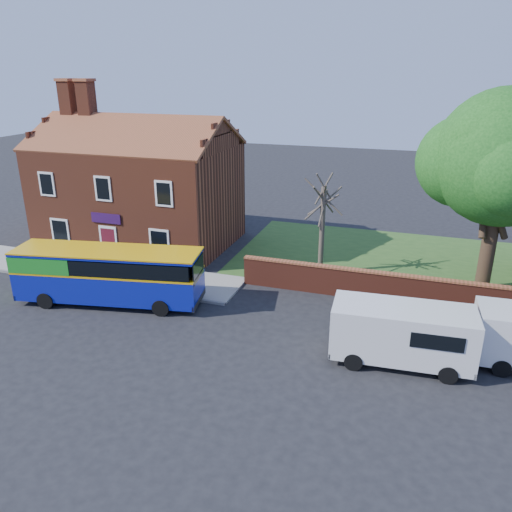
% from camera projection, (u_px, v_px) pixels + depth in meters
% --- Properties ---
extents(ground, '(120.00, 120.00, 0.00)m').
position_uv_depth(ground, '(151.00, 337.00, 22.22)').
color(ground, black).
rests_on(ground, ground).
extents(pavement, '(18.00, 3.50, 0.12)m').
position_uv_depth(pavement, '(94.00, 271.00, 29.36)').
color(pavement, gray).
rests_on(pavement, ground).
extents(kerb, '(18.00, 0.15, 0.14)m').
position_uv_depth(kerb, '(75.00, 282.00, 27.80)').
color(kerb, slate).
rests_on(kerb, ground).
extents(grass_strip, '(26.00, 12.00, 0.04)m').
position_uv_depth(grass_strip, '(451.00, 267.00, 29.95)').
color(grass_strip, '#426B28').
rests_on(grass_strip, ground).
extents(shop_building, '(12.30, 8.13, 10.50)m').
position_uv_depth(shop_building, '(140.00, 193.00, 33.30)').
color(shop_building, brown).
rests_on(shop_building, ground).
extents(boundary_wall, '(22.00, 0.38, 1.60)m').
position_uv_depth(boundary_wall, '(457.00, 296.00, 24.34)').
color(boundary_wall, maroon).
rests_on(boundary_wall, ground).
extents(bus, '(9.58, 4.00, 2.84)m').
position_uv_depth(bus, '(103.00, 273.00, 25.01)').
color(bus, '#0D1999').
rests_on(bus, ground).
extents(van_near, '(5.66, 2.57, 2.43)m').
position_uv_depth(van_near, '(402.00, 332.00, 19.85)').
color(van_near, silver).
rests_on(van_near, ground).
extents(large_tree, '(8.62, 6.82, 10.51)m').
position_uv_depth(large_tree, '(504.00, 162.00, 24.73)').
color(large_tree, black).
rests_on(large_tree, ground).
extents(bare_tree, '(2.10, 2.50, 5.59)m').
position_uv_depth(bare_tree, '(322.00, 226.00, 28.17)').
color(bare_tree, '#4C4238').
rests_on(bare_tree, ground).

